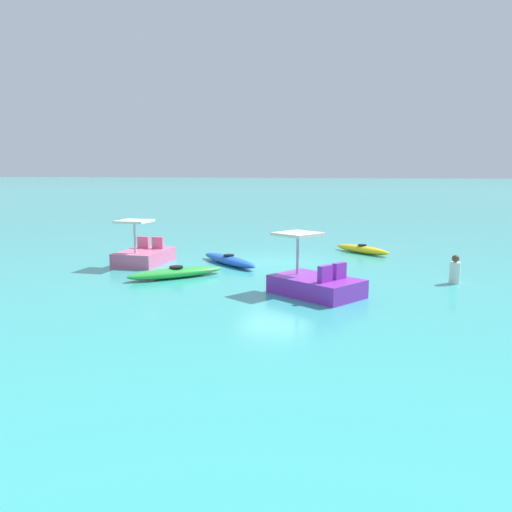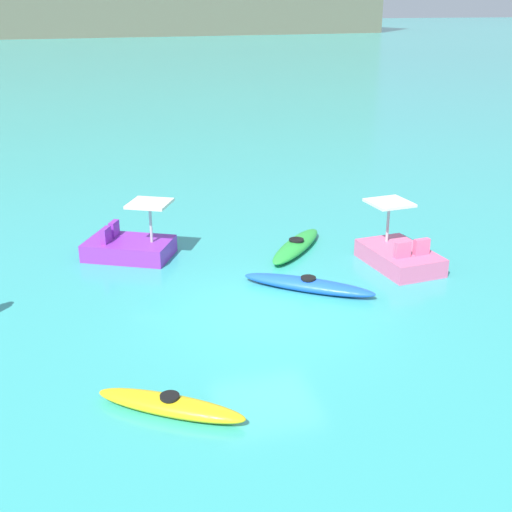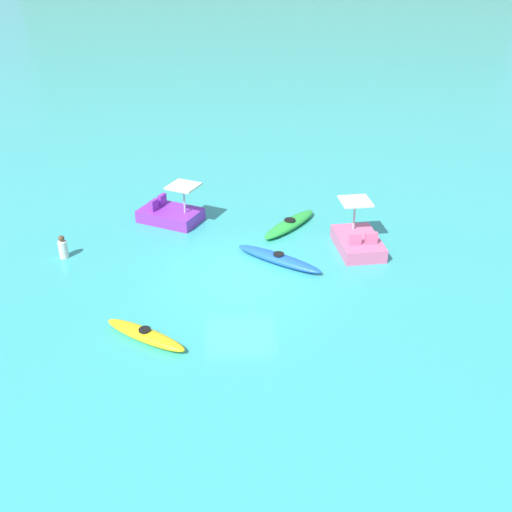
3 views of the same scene
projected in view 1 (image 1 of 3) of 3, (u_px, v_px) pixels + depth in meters
The scene contains 7 objects.
ground_plane at pixel (274, 262), 19.56m from camera, with size 600.00×600.00×0.00m, color #38ADA8.
kayak_green at pixel (176, 273), 16.67m from camera, with size 2.61×2.91×0.37m.
kayak_yellow at pixel (362, 249), 21.73m from camera, with size 2.67×2.05×0.37m.
kayak_blue at pixel (229, 260), 19.06m from camera, with size 3.13×2.58×0.37m.
pedal_boat_pink at pixel (144, 255), 19.19m from camera, with size 1.71×2.56×1.68m.
pedal_boat_purple at pixel (316, 283), 14.26m from camera, with size 2.82×2.44×1.68m.
person_near_shore at pixel (455, 271), 15.77m from camera, with size 0.33×0.33×0.88m.
Camera 1 is at (-5.81, 18.39, 3.34)m, focal length 36.46 mm.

